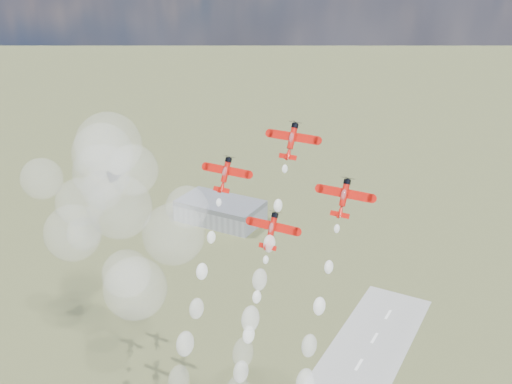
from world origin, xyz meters
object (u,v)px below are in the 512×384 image
(plane_slot, at_px, (272,230))
(plane_left, at_px, (225,174))
(plane_lead, at_px, (292,140))
(plane_right, at_px, (344,197))
(hangar, at_px, (220,211))

(plane_slot, bearing_deg, plane_left, 162.01)
(plane_left, distance_m, plane_slot, 16.32)
(plane_lead, height_order, plane_right, plane_lead)
(plane_left, distance_m, plane_right, 26.75)
(hangar, bearing_deg, plane_right, -51.95)
(plane_lead, distance_m, plane_right, 16.32)
(plane_right, xyz_separation_m, plane_slot, (-13.37, -4.34, -8.29))
(hangar, height_order, plane_left, plane_left)
(plane_right, relative_size, plane_slot, 1.00)
(plane_slot, bearing_deg, plane_lead, 90.00)
(plane_lead, distance_m, plane_slot, 18.72)
(hangar, relative_size, plane_right, 4.61)
(plane_right, distance_m, plane_slot, 16.32)
(plane_left, height_order, plane_slot, plane_left)
(plane_lead, bearing_deg, plane_slot, -90.00)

